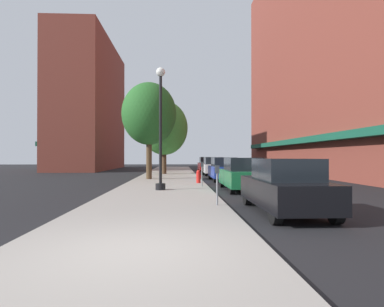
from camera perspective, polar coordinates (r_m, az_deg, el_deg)
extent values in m
plane|color=black|center=(23.69, 5.32, -4.71)|extent=(90.00, 90.00, 0.00)
cube|color=gray|center=(24.47, -4.35, -4.43)|extent=(4.80, 50.00, 0.12)
cube|color=brown|center=(32.73, 24.81, 18.84)|extent=(6.00, 40.00, 25.11)
cube|color=#144C38|center=(29.52, 19.10, 2.17)|extent=(0.90, 34.00, 0.50)
cube|color=brown|center=(44.51, -18.04, 8.14)|extent=(6.00, 18.00, 16.82)
cube|color=#144C38|center=(45.04, -22.17, 1.26)|extent=(0.90, 15.30, 0.50)
cylinder|color=black|center=(15.19, -5.76, -6.03)|extent=(0.48, 0.48, 0.30)
cylinder|color=black|center=(15.17, -5.75, 4.36)|extent=(0.14, 0.14, 5.20)
sphere|color=silver|center=(15.66, -5.74, 14.55)|extent=(0.44, 0.44, 0.44)
cylinder|color=red|center=(18.96, 1.18, -4.45)|extent=(0.26, 0.26, 0.62)
sphere|color=red|center=(18.94, 1.18, -3.36)|extent=(0.24, 0.24, 0.24)
cylinder|color=red|center=(18.97, 1.61, -4.18)|extent=(0.12, 0.10, 0.10)
cylinder|color=slate|center=(16.90, 1.82, -4.20)|extent=(0.06, 0.06, 1.05)
cube|color=#33383D|center=(16.87, 1.82, -1.98)|extent=(0.14, 0.09, 0.26)
cylinder|color=slate|center=(10.38, 4.61, -6.51)|extent=(0.06, 0.06, 1.05)
cube|color=#33383D|center=(10.34, 4.61, -2.90)|extent=(0.14, 0.09, 0.26)
cylinder|color=#422D1E|center=(28.99, -5.08, -1.13)|extent=(0.40, 0.40, 2.61)
ellipsoid|color=#387F33|center=(29.11, -5.07, 4.65)|extent=(4.33, 4.33, 4.98)
cylinder|color=#4C3823|center=(33.54, -5.34, -0.49)|extent=(0.40, 0.40, 3.26)
ellipsoid|color=#235B23|center=(33.68, -5.34, 4.63)|extent=(3.65, 3.65, 4.20)
cylinder|color=#4C3823|center=(22.49, -7.83, -0.54)|extent=(0.40, 0.40, 3.20)
ellipsoid|color=#235B23|center=(22.69, -7.82, 7.19)|extent=(3.87, 3.87, 4.46)
cylinder|color=black|center=(11.36, 10.04, -7.63)|extent=(0.22, 0.64, 0.64)
cylinder|color=black|center=(11.80, 17.52, -7.35)|extent=(0.22, 0.64, 0.64)
cylinder|color=black|center=(8.30, 14.95, -10.27)|extent=(0.22, 0.64, 0.64)
cylinder|color=black|center=(8.89, 24.72, -9.59)|extent=(0.22, 0.64, 0.64)
cube|color=black|center=(10.01, 16.45, -6.74)|extent=(1.80, 4.30, 0.76)
cube|color=black|center=(9.81, 16.73, -2.77)|extent=(1.56, 2.20, 0.64)
cylinder|color=black|center=(17.57, 5.51, -5.12)|extent=(0.22, 0.64, 0.64)
cylinder|color=black|center=(17.86, 10.49, -5.04)|extent=(0.22, 0.64, 0.64)
cylinder|color=black|center=(14.42, 7.31, -6.12)|extent=(0.22, 0.64, 0.64)
cylinder|color=black|center=(14.77, 13.31, -5.98)|extent=(0.22, 0.64, 0.64)
cube|color=#196638|center=(16.11, 9.07, -4.39)|extent=(1.80, 4.30, 0.76)
cube|color=black|center=(15.93, 9.17, -1.91)|extent=(1.56, 2.20, 0.64)
cylinder|color=black|center=(23.97, 3.34, -3.89)|extent=(0.22, 0.64, 0.64)
cylinder|color=black|center=(24.18, 7.02, -3.86)|extent=(0.22, 0.64, 0.64)
cylinder|color=black|center=(20.80, 4.24, -4.41)|extent=(0.22, 0.64, 0.64)
cylinder|color=black|center=(21.04, 8.48, -4.36)|extent=(0.22, 0.64, 0.64)
cube|color=#1E389E|center=(22.46, 5.74, -3.30)|extent=(1.80, 4.30, 0.76)
cube|color=black|center=(22.29, 5.79, -1.52)|extent=(1.56, 2.20, 0.64)
cylinder|color=black|center=(30.61, 2.05, -3.16)|extent=(0.22, 0.64, 0.64)
cylinder|color=black|center=(30.77, 4.95, -3.15)|extent=(0.22, 0.64, 0.64)
cylinder|color=black|center=(27.43, 2.59, -3.47)|extent=(0.22, 0.64, 0.64)
cylinder|color=black|center=(27.61, 5.82, -3.45)|extent=(0.22, 0.64, 0.64)
cube|color=silver|center=(29.08, 3.84, -2.67)|extent=(1.80, 4.30, 0.76)
cube|color=black|center=(28.91, 3.87, -1.29)|extent=(1.56, 2.20, 0.64)
cylinder|color=black|center=(36.90, 1.26, -2.71)|extent=(0.22, 0.64, 0.64)
cylinder|color=black|center=(37.03, 3.67, -2.71)|extent=(0.22, 0.64, 0.64)
cylinder|color=black|center=(33.71, 1.62, -2.92)|extent=(0.22, 0.64, 0.64)
cylinder|color=black|center=(33.86, 4.26, -2.91)|extent=(0.22, 0.64, 0.64)
cube|color=red|center=(35.35, 2.70, -2.29)|extent=(1.80, 4.30, 0.76)
cube|color=black|center=(35.19, 2.72, -1.16)|extent=(1.56, 2.20, 0.64)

